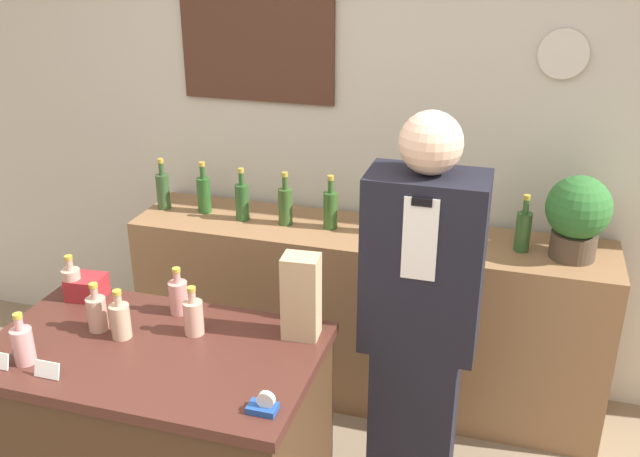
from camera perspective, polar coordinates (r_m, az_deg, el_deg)
The scene contains 24 objects.
back_wall at distance 3.61m, azimuth 3.57°, elevation 8.15°, with size 5.20×0.09×2.70m.
back_shelf at distance 3.66m, azimuth 3.57°, elevation -6.86°, with size 2.34×0.48×0.91m.
display_counter at distance 2.85m, azimuth -12.47°, elevation -17.18°, with size 1.17×0.69×0.93m.
shopkeeper at distance 2.79m, azimuth 7.93°, elevation -8.09°, with size 0.43×0.27×1.71m.
potted_plant at distance 3.31m, azimuth 19.92°, elevation 1.08°, with size 0.28×0.28×0.38m.
paper_bag at distance 2.51m, azimuth -1.52°, elevation -5.48°, with size 0.13×0.11×0.31m.
tape_dispenser at distance 2.22m, azimuth -4.53°, elevation -13.92°, with size 0.09×0.06×0.07m.
price_card_right at distance 2.52m, azimuth -21.01°, elevation -10.51°, with size 0.09×0.02×0.06m.
gift_box at distance 2.95m, azimuth -18.15°, elevation -4.47°, with size 0.14×0.13×0.09m.
counter_bottle_0 at distance 2.95m, azimuth -19.22°, elevation -4.13°, with size 0.07×0.07×0.19m.
counter_bottle_1 at distance 2.60m, azimuth -22.67°, elevation -8.55°, with size 0.07×0.07×0.19m.
counter_bottle_2 at distance 2.71m, azimuth -17.42°, elevation -6.43°, with size 0.07×0.07×0.19m.
counter_bottle_3 at distance 2.64m, azimuth -15.68°, elevation -7.03°, with size 0.07×0.07×0.19m.
counter_bottle_4 at distance 2.74m, azimuth -11.26°, elevation -5.31°, with size 0.07×0.07×0.19m.
counter_bottle_5 at distance 2.60m, azimuth -10.09°, elevation -6.92°, with size 0.07×0.07×0.19m.
shelf_bottle_0 at distance 3.80m, azimuth -12.44°, elevation 3.04°, with size 0.07×0.07×0.27m.
shelf_bottle_1 at distance 3.71m, azimuth -9.27°, elevation 2.78°, with size 0.07×0.07×0.27m.
shelf_bottle_2 at distance 3.59m, azimuth -6.24°, elevation 2.24°, with size 0.07×0.07×0.27m.
shelf_bottle_3 at distance 3.51m, azimuth -2.79°, elevation 1.90°, with size 0.07×0.07×0.27m.
shelf_bottle_4 at distance 3.46m, azimuth 0.84°, elevation 1.61°, with size 0.07×0.07×0.27m.
shelf_bottle_5 at distance 3.42m, azimuth 4.53°, elevation 1.24°, with size 0.07×0.07×0.27m.
shelf_bottle_6 at distance 3.38m, azimuth 8.28°, elevation 0.81°, with size 0.07×0.07×0.27m.
shelf_bottle_7 at distance 3.35m, azimuth 12.09°, elevation 0.33°, with size 0.07×0.07×0.27m.
shelf_bottle_8 at distance 3.35m, azimuth 15.94°, elevation -0.12°, with size 0.07×0.07×0.27m.
Camera 1 is at (0.77, -1.40, 2.29)m, focal length 40.00 mm.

